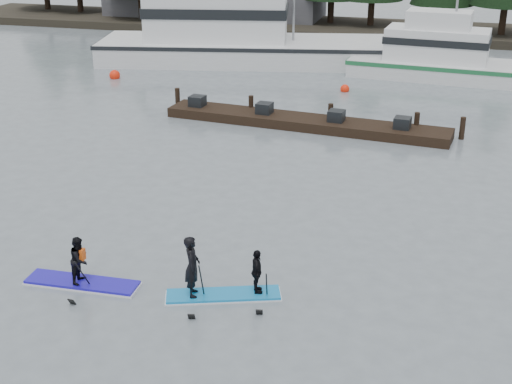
% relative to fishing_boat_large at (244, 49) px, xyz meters
% --- Properties ---
extents(ground, '(160.00, 160.00, 0.00)m').
position_rel_fishing_boat_large_xyz_m(ground, '(7.23, -29.55, -0.84)').
color(ground, slate).
rests_on(ground, ground).
extents(far_shore, '(70.00, 8.00, 0.60)m').
position_rel_fishing_boat_large_xyz_m(far_shore, '(7.23, 12.45, -0.54)').
color(far_shore, '#2D281E').
rests_on(far_shore, ground).
extents(treeline, '(60.00, 4.00, 8.00)m').
position_rel_fishing_boat_large_xyz_m(treeline, '(7.23, 12.45, -0.84)').
color(treeline, black).
rests_on(treeline, ground).
extents(fishing_boat_large, '(20.20, 9.09, 10.81)m').
position_rel_fishing_boat_large_xyz_m(fishing_boat_large, '(0.00, 0.00, 0.00)').
color(fishing_boat_large, silver).
rests_on(fishing_boat_large, ground).
extents(fishing_boat_medium, '(13.19, 4.83, 7.90)m').
position_rel_fishing_boat_large_xyz_m(fishing_boat_medium, '(13.20, -1.18, -0.29)').
color(fishing_boat_medium, silver).
rests_on(fishing_boat_medium, ground).
extents(floating_dock, '(13.50, 3.18, 0.45)m').
position_rel_fishing_boat_large_xyz_m(floating_dock, '(6.63, -12.78, -0.61)').
color(floating_dock, black).
rests_on(floating_dock, ground).
extents(buoy_a, '(0.63, 0.63, 0.63)m').
position_rel_fishing_boat_large_xyz_m(buoy_a, '(-6.11, -6.32, -0.84)').
color(buoy_a, '#FE280C').
rests_on(buoy_a, ground).
extents(buoy_b, '(0.50, 0.50, 0.50)m').
position_rel_fishing_boat_large_xyz_m(buoy_b, '(7.44, -5.79, -0.84)').
color(buoy_b, '#FE280C').
rests_on(buoy_b, ground).
extents(paddleboard_solo, '(3.18, 1.10, 1.88)m').
position_rel_fishing_boat_large_xyz_m(paddleboard_solo, '(3.66, -28.69, -0.33)').
color(paddleboard_solo, '#1E14BC').
rests_on(paddleboard_solo, ground).
extents(paddleboard_duo, '(3.10, 1.72, 2.29)m').
position_rel_fishing_boat_large_xyz_m(paddleboard_duo, '(7.52, -28.32, -0.17)').
color(paddleboard_duo, '#147FC3').
rests_on(paddleboard_duo, ground).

